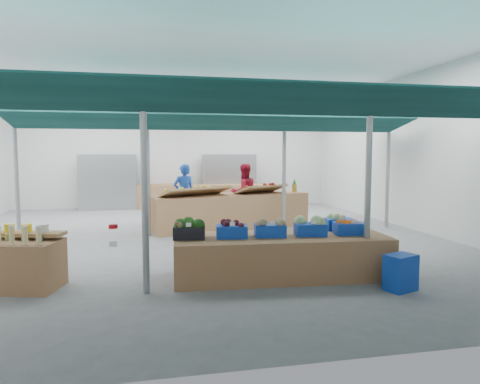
# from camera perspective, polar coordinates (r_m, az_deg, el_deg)

# --- Properties ---
(floor) EXTENTS (13.00, 13.00, 0.00)m
(floor) POSITION_cam_1_polar(r_m,az_deg,el_deg) (10.52, -6.55, -6.13)
(floor) COLOR slate
(floor) RESTS_ON ground
(hall) EXTENTS (13.00, 13.00, 13.00)m
(hall) POSITION_cam_1_polar(r_m,az_deg,el_deg) (11.77, -7.29, 8.00)
(hall) COLOR silver
(hall) RESTS_ON ground
(pole_grid) EXTENTS (10.00, 4.60, 3.00)m
(pole_grid) POSITION_cam_1_polar(r_m,az_deg,el_deg) (8.69, -0.72, 3.59)
(pole_grid) COLOR gray
(pole_grid) RESTS_ON floor
(awnings) EXTENTS (9.50, 7.08, 0.30)m
(awnings) POSITION_cam_1_polar(r_m,az_deg,el_deg) (8.72, -0.72, 9.96)
(awnings) COLOR #0B2F2D
(awnings) RESTS_ON pole_grid
(back_shelving_left) EXTENTS (2.00, 0.50, 2.00)m
(back_shelving_left) POSITION_cam_1_polar(r_m,az_deg,el_deg) (16.39, -17.17, 1.22)
(back_shelving_left) COLOR #B23F33
(back_shelving_left) RESTS_ON floor
(back_shelving_right) EXTENTS (2.00, 0.50, 2.00)m
(back_shelving_right) POSITION_cam_1_polar(r_m,az_deg,el_deg) (16.56, -1.48, 1.48)
(back_shelving_right) COLOR #B23F33
(back_shelving_right) RESTS_ON floor
(bottle_shelf) EXTENTS (1.78, 1.36, 1.01)m
(bottle_shelf) POSITION_cam_1_polar(r_m,az_deg,el_deg) (7.48, -28.81, -8.16)
(bottle_shelf) COLOR brown
(bottle_shelf) RESTS_ON floor
(veg_counter) EXTENTS (3.59, 1.40, 0.68)m
(veg_counter) POSITION_cam_1_polar(r_m,az_deg,el_deg) (7.22, 5.53, -8.53)
(veg_counter) COLOR brown
(veg_counter) RESTS_ON floor
(fruit_counter) EXTENTS (4.50, 2.05, 0.94)m
(fruit_counter) POSITION_cam_1_polar(r_m,az_deg,el_deg) (11.77, -1.22, -2.58)
(fruit_counter) COLOR brown
(fruit_counter) RESTS_ON floor
(far_counter) EXTENTS (5.09, 2.03, 0.90)m
(far_counter) POSITION_cam_1_polar(r_m,az_deg,el_deg) (16.18, -4.52, -0.57)
(far_counter) COLOR brown
(far_counter) RESTS_ON floor
(crate_stack) EXTENTS (0.54, 0.46, 0.54)m
(crate_stack) POSITION_cam_1_polar(r_m,az_deg,el_deg) (6.93, 20.63, -10.01)
(crate_stack) COLOR #0F3AA9
(crate_stack) RESTS_ON floor
(vendor_left) EXTENTS (0.72, 0.56, 1.75)m
(vendor_left) POSITION_cam_1_polar(r_m,az_deg,el_deg) (12.67, -7.46, -0.23)
(vendor_left) COLOR #1A45AD
(vendor_left) RESTS_ON floor
(vendor_right) EXTENTS (0.98, 0.85, 1.75)m
(vendor_right) POSITION_cam_1_polar(r_m,az_deg,el_deg) (12.92, 0.53, -0.09)
(vendor_right) COLOR maroon
(vendor_right) RESTS_ON floor
(crate_broccoli) EXTENTS (0.54, 0.43, 0.35)m
(crate_broccoli) POSITION_cam_1_polar(r_m,az_deg,el_deg) (6.92, -6.78, -4.89)
(crate_broccoli) COLOR black
(crate_broccoli) RESTS_ON veg_counter
(crate_beets) EXTENTS (0.54, 0.43, 0.29)m
(crate_beets) POSITION_cam_1_polar(r_m,az_deg,el_deg) (6.97, -1.12, -4.99)
(crate_beets) COLOR #0F3AA9
(crate_beets) RESTS_ON veg_counter
(crate_celeriac) EXTENTS (0.54, 0.43, 0.31)m
(crate_celeriac) POSITION_cam_1_polar(r_m,az_deg,el_deg) (7.07, 4.02, -4.77)
(crate_celeriac) COLOR #0F3AA9
(crate_celeriac) RESTS_ON veg_counter
(crate_cabbage) EXTENTS (0.54, 0.43, 0.35)m
(crate_cabbage) POSITION_cam_1_polar(r_m,az_deg,el_deg) (7.24, 9.34, -4.48)
(crate_cabbage) COLOR #0F3AA9
(crate_cabbage) RESTS_ON veg_counter
(crate_carrots) EXTENTS (0.54, 0.43, 0.29)m
(crate_carrots) POSITION_cam_1_polar(r_m,az_deg,el_deg) (7.48, 14.37, -4.64)
(crate_carrots) COLOR #0F3AA9
(crate_carrots) RESTS_ON veg_counter
(sparrow) EXTENTS (0.12, 0.09, 0.11)m
(sparrow) POSITION_cam_1_polar(r_m,az_deg,el_deg) (6.79, -8.09, -4.34)
(sparrow) COLOR brown
(sparrow) RESTS_ON crate_broccoli
(pole_ribbon) EXTENTS (0.12, 0.12, 0.28)m
(pole_ribbon) POSITION_cam_1_polar(r_m,az_deg,el_deg) (5.80, -16.56, -4.64)
(pole_ribbon) COLOR #B50C13
(pole_ribbon) RESTS_ON pole_grid
(apple_heap_yellow) EXTENTS (2.01, 1.50, 0.27)m
(apple_heap_yellow) POSITION_cam_1_polar(r_m,az_deg,el_deg) (11.23, -5.87, 0.28)
(apple_heap_yellow) COLOR #997247
(apple_heap_yellow) RESTS_ON fruit_counter
(apple_heap_red) EXTENTS (1.65, 1.31, 0.27)m
(apple_heap_red) POSITION_cam_1_polar(r_m,az_deg,el_deg) (12.00, 2.85, 0.60)
(apple_heap_red) COLOR #997247
(apple_heap_red) RESTS_ON fruit_counter
(pineapple) EXTENTS (0.14, 0.14, 0.39)m
(pineapple) POSITION_cam_1_polar(r_m,az_deg,el_deg) (12.55, 7.26, 0.84)
(pineapple) COLOR #8C6019
(pineapple) RESTS_ON fruit_counter
(crate_extra) EXTENTS (0.55, 0.44, 0.32)m
(crate_extra) POSITION_cam_1_polar(r_m,az_deg,el_deg) (7.88, 13.17, -3.86)
(crate_extra) COLOR #0F3AA9
(crate_extra) RESTS_ON veg_counter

